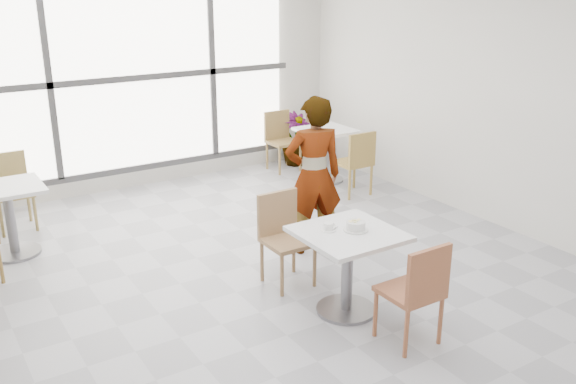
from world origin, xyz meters
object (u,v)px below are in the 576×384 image
chair_near (417,288)px  oatmeal_bowl (356,225)px  chair_far (283,232)px  plant_right (296,139)px  person (314,176)px  main_table (348,256)px  bg_chair_right_near (357,159)px  bg_chair_right_far (281,137)px  coffee_cup (329,227)px  bg_table_left (9,211)px  bg_chair_left_far (11,186)px  bg_table_right (326,147)px

chair_near → oatmeal_bowl: 0.76m
chair_far → plant_right: size_ratio=1.08×
oatmeal_bowl → chair_near: bearing=-84.7°
person → main_table: bearing=85.1°
person → bg_chair_right_near: bearing=-125.4°
person → plant_right: 3.26m
bg_chair_right_far → chair_far: bearing=-121.4°
oatmeal_bowl → bg_chair_right_near: bearing=51.4°
chair_far → coffee_cup: bearing=-88.0°
bg_chair_right_near → chair_far: bearing=36.7°
person → bg_table_left: (-2.69, 1.60, -0.34)m
bg_chair_left_far → bg_chair_right_near: bearing=-17.2°
main_table → bg_table_right: 3.69m
oatmeal_bowl → plant_right: bearing=63.3°
person → bg_chair_left_far: size_ratio=1.91×
person → bg_table_right: size_ratio=2.22×
chair_near → chair_far: size_ratio=1.00×
person → bg_chair_right_far: bearing=-98.5°
bg_chair_right_near → plant_right: bearing=-94.4°
plant_right → main_table: bearing=-117.5°
bg_chair_right_far → plant_right: size_ratio=1.08×
person → bg_chair_left_far: person is taller
chair_far → person: size_ratio=0.52×
chair_near → bg_table_left: bearing=-56.3°
oatmeal_bowl → coffee_cup: 0.23m
main_table → bg_chair_left_far: size_ratio=0.92×
oatmeal_bowl → coffee_cup: size_ratio=1.32×
oatmeal_bowl → bg_chair_left_far: bearing=120.4°
main_table → chair_far: 0.81m
person → bg_chair_right_near: person is taller
chair_near → bg_chair_right_far: (1.63, 4.64, 0.00)m
main_table → person: (0.48, 1.21, 0.31)m
person → bg_chair_right_near: (1.48, 1.15, -0.33)m
chair_near → chair_far: bearing=-79.4°
bg_chair_left_far → plant_right: size_ratio=1.08×
main_table → bg_table_left: bearing=128.2°
oatmeal_bowl → bg_table_right: 3.68m
oatmeal_bowl → bg_chair_right_far: size_ratio=0.24×
bg_table_right → plant_right: size_ratio=0.93×
coffee_cup → person: 1.26m
chair_far → coffee_cup: size_ratio=5.47×
chair_far → coffee_cup: (0.02, -0.68, 0.28)m
bg_table_left → bg_chair_right_far: (3.98, 1.12, 0.01)m
oatmeal_bowl → coffee_cup: bearing=147.8°
chair_far → bg_chair_right_near: size_ratio=1.00×
bg_table_right → bg_chair_left_far: bearing=172.9°
plant_right → oatmeal_bowl: bearing=-116.7°
bg_table_left → bg_chair_right_near: 4.20m
oatmeal_bowl → person: bearing=71.4°
coffee_cup → bg_table_right: (2.12, 3.00, -0.29)m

